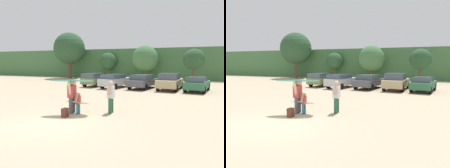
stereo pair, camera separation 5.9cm
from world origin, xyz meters
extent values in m
plane|color=tan|center=(0.00, 0.00, 0.00)|extent=(120.00, 120.00, 0.00)
cube|color=#427042|center=(0.00, 32.66, 2.50)|extent=(108.00, 12.00, 5.00)
cylinder|color=brown|center=(-14.41, 24.14, 1.41)|extent=(0.62, 0.62, 2.83)
sphere|color=#284C2D|center=(-14.41, 24.14, 5.10)|extent=(5.35, 5.35, 5.35)
cylinder|color=brown|center=(-7.81, 25.51, 0.87)|extent=(0.39, 0.39, 1.73)
sphere|color=#284C2D|center=(-7.81, 25.51, 2.92)|extent=(2.80, 2.80, 2.80)
cylinder|color=brown|center=(-1.45, 24.97, 0.82)|extent=(0.45, 0.45, 1.64)
sphere|color=#427042|center=(-1.45, 24.97, 3.32)|extent=(3.96, 3.96, 3.96)
cylinder|color=brown|center=(5.59, 23.05, 0.97)|extent=(0.38, 0.38, 1.93)
sphere|color=#284C2D|center=(5.59, 23.05, 3.13)|extent=(2.81, 2.81, 2.81)
cube|color=#6B7F4C|center=(-4.76, 15.04, 0.68)|extent=(2.16, 4.77, 0.67)
cube|color=#3F4C5B|center=(-4.84, 13.91, 1.27)|extent=(1.82, 2.33, 0.51)
cylinder|color=black|center=(-5.44, 16.63, 0.35)|extent=(0.27, 0.71, 0.69)
cylinder|color=black|center=(-3.83, 16.50, 0.35)|extent=(0.27, 0.71, 0.69)
cylinder|color=black|center=(-5.68, 13.58, 0.35)|extent=(0.27, 0.71, 0.69)
cylinder|color=black|center=(-4.07, 13.45, 0.35)|extent=(0.27, 0.71, 0.69)
cube|color=silver|center=(-2.07, 14.06, 0.67)|extent=(2.60, 4.77, 0.71)
cube|color=#3F4C5B|center=(-2.18, 13.53, 1.25)|extent=(2.08, 2.84, 0.44)
cylinder|color=black|center=(-2.56, 15.67, 0.32)|extent=(0.34, 0.67, 0.64)
cylinder|color=black|center=(-1.01, 15.37, 0.32)|extent=(0.34, 0.67, 0.64)
cylinder|color=black|center=(-3.14, 12.75, 0.32)|extent=(0.34, 0.67, 0.64)
cylinder|color=black|center=(-1.58, 12.44, 0.32)|extent=(0.34, 0.67, 0.64)
cube|color=#4C4F54|center=(0.84, 14.50, 0.66)|extent=(2.70, 4.91, 0.63)
cube|color=#3F4C5B|center=(0.77, 14.08, 1.22)|extent=(2.14, 2.56, 0.50)
cylinder|color=black|center=(0.25, 16.16, 0.34)|extent=(0.33, 0.71, 0.68)
cylinder|color=black|center=(1.96, 15.86, 0.34)|extent=(0.33, 0.71, 0.68)
cylinder|color=black|center=(-0.28, 13.14, 0.34)|extent=(0.33, 0.71, 0.68)
cylinder|color=black|center=(1.43, 12.84, 0.34)|extent=(0.33, 0.71, 0.68)
cube|color=tan|center=(3.58, 14.33, 0.70)|extent=(2.27, 4.65, 0.72)
cube|color=#3F4C5B|center=(3.54, 13.90, 1.37)|extent=(1.93, 2.28, 0.62)
cylinder|color=black|center=(2.84, 15.88, 0.34)|extent=(0.27, 0.70, 0.69)
cylinder|color=black|center=(4.56, 15.74, 0.34)|extent=(0.27, 0.70, 0.69)
cylinder|color=black|center=(2.60, 12.91, 0.34)|extent=(0.27, 0.70, 0.69)
cylinder|color=black|center=(4.32, 12.77, 0.34)|extent=(0.27, 0.70, 0.69)
cube|color=#2D6642|center=(6.10, 14.04, 0.64)|extent=(2.44, 4.45, 0.62)
cube|color=#3F4C5B|center=(6.02, 13.57, 1.18)|extent=(1.99, 2.51, 0.45)
cylinder|color=black|center=(5.53, 15.55, 0.34)|extent=(0.33, 0.70, 0.67)
cylinder|color=black|center=(7.11, 15.29, 0.34)|extent=(0.33, 0.70, 0.67)
cylinder|color=black|center=(5.08, 12.80, 0.34)|extent=(0.33, 0.70, 0.67)
cylinder|color=black|center=(6.66, 12.54, 0.34)|extent=(0.33, 0.70, 0.67)
cylinder|color=#4C4C51|center=(-0.16, 2.08, 0.43)|extent=(0.20, 0.20, 0.86)
cylinder|color=#4C4C51|center=(-0.18, 2.39, 0.43)|extent=(0.20, 0.20, 0.86)
cube|color=#B23838|center=(-0.17, 2.23, 1.19)|extent=(0.36, 0.46, 0.66)
sphere|color=#D8AD8C|center=(-0.17, 2.23, 1.66)|extent=(0.27, 0.27, 0.27)
cylinder|color=#D8AD8C|center=(-0.15, 1.99, 1.36)|extent=(0.17, 0.34, 0.71)
cylinder|color=#D8AD8C|center=(-0.19, 2.48, 1.36)|extent=(0.18, 0.47, 0.68)
cylinder|color=teal|center=(0.25, 2.08, 0.27)|extent=(0.13, 0.13, 0.55)
cylinder|color=teal|center=(0.23, 2.27, 0.27)|extent=(0.13, 0.13, 0.55)
cube|color=#B23838|center=(0.24, 2.17, 0.76)|extent=(0.23, 0.30, 0.42)
sphere|color=tan|center=(0.24, 2.17, 1.05)|extent=(0.17, 0.17, 0.17)
cylinder|color=tan|center=(0.25, 2.02, 0.87)|extent=(0.12, 0.29, 0.44)
cylinder|color=tan|center=(0.23, 2.33, 0.87)|extent=(0.11, 0.18, 0.45)
cylinder|color=#26593F|center=(1.77, 2.89, 0.41)|extent=(0.19, 0.19, 0.83)
cylinder|color=#26593F|center=(1.75, 3.18, 0.41)|extent=(0.19, 0.19, 0.83)
cube|color=silver|center=(1.76, 3.04, 1.15)|extent=(0.35, 0.45, 0.64)
sphere|color=#D8AD8C|center=(1.76, 3.04, 1.60)|extent=(0.26, 0.26, 0.26)
cylinder|color=#D8AD8C|center=(1.78, 2.80, 1.31)|extent=(0.17, 0.38, 0.68)
cylinder|color=#D8AD8C|center=(1.74, 3.27, 1.31)|extent=(0.17, 0.35, 0.68)
ellipsoid|color=teal|center=(-0.05, 2.10, 1.78)|extent=(2.44, 1.37, 0.18)
ellipsoid|color=beige|center=(0.14, 2.26, 0.60)|extent=(1.77, 0.69, 0.23)
cube|color=#592D23|center=(-0.06, 1.38, 0.23)|extent=(0.24, 0.34, 0.45)
camera|label=1|loc=(6.02, -7.52, 2.74)|focal=34.32mm
camera|label=2|loc=(6.08, -7.50, 2.74)|focal=34.32mm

